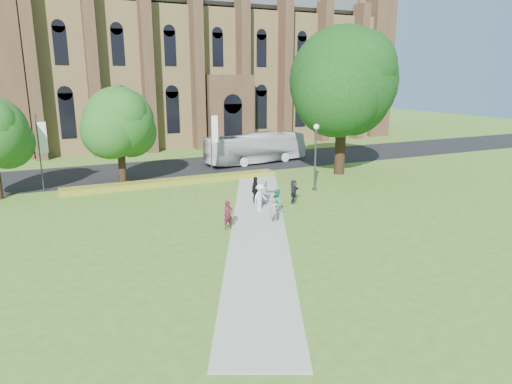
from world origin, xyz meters
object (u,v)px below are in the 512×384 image
large_tree (343,81)px  tour_coach (256,148)px  streetlamp (316,149)px  pedestrian_0 (228,215)px

large_tree → tour_coach: 11.61m
streetlamp → pedestrian_0: streetlamp is taller
tour_coach → pedestrian_0: tour_coach is taller
streetlamp → pedestrian_0: bearing=-148.2°
streetlamp → large_tree: size_ratio=0.40×
streetlamp → tour_coach: 12.76m
pedestrian_0 → tour_coach: bearing=46.7°
pedestrian_0 → large_tree: bearing=20.6°
streetlamp → pedestrian_0: 11.69m
streetlamp → large_tree: bearing=39.3°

